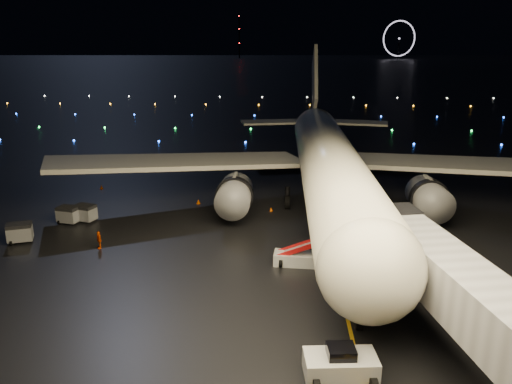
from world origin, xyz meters
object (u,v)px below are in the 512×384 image
(baggage_cart_0, at_px, (85,213))
(baggage_cart_1, at_px, (20,233))
(baggage_cart_2, at_px, (69,215))
(crew_c, at_px, (99,240))
(pushback_tug, at_px, (341,362))
(airliner, at_px, (328,127))
(belt_loader, at_px, (301,247))

(baggage_cart_0, distance_m, baggage_cart_1, 7.12)
(baggage_cart_1, relative_size, baggage_cart_2, 1.03)
(crew_c, distance_m, baggage_cart_2, 8.51)
(crew_c, bearing_deg, pushback_tug, 18.38)
(baggage_cart_0, bearing_deg, pushback_tug, -26.42)
(baggage_cart_1, height_order, baggage_cart_2, baggage_cart_1)
(airliner, bearing_deg, baggage_cart_2, -162.55)
(baggage_cart_0, xyz_separation_m, baggage_cart_1, (-3.86, -5.98, 0.03))
(pushback_tug, relative_size, baggage_cart_1, 1.85)
(airliner, xyz_separation_m, baggage_cart_1, (-29.38, -13.93, -8.00))
(crew_c, distance_m, baggage_cart_1, 8.01)
(pushback_tug, relative_size, belt_loader, 0.61)
(baggage_cart_1, bearing_deg, airliner, 4.53)
(pushback_tug, distance_m, baggage_cart_1, 33.28)
(airliner, height_order, baggage_cart_1, airliner)
(baggage_cart_1, bearing_deg, baggage_cart_0, 36.32)
(pushback_tug, height_order, baggage_cart_2, pushback_tug)
(baggage_cart_0, relative_size, baggage_cart_1, 0.97)
(airliner, relative_size, belt_loader, 9.67)
(pushback_tug, height_order, baggage_cart_0, pushback_tug)
(belt_loader, relative_size, baggage_cart_1, 3.02)
(pushback_tug, bearing_deg, baggage_cart_2, 131.69)
(pushback_tug, bearing_deg, belt_loader, 91.44)
(airliner, xyz_separation_m, belt_loader, (-3.36, -17.48, -7.34))
(pushback_tug, bearing_deg, crew_c, 133.73)
(crew_c, relative_size, baggage_cart_2, 0.79)
(crew_c, bearing_deg, baggage_cart_2, -169.94)
(baggage_cart_0, xyz_separation_m, baggage_cart_2, (-1.48, -0.64, 0.00))
(airliner, relative_size, baggage_cart_1, 29.19)
(pushback_tug, height_order, belt_loader, belt_loader)
(airliner, bearing_deg, belt_loader, -101.10)
(crew_c, bearing_deg, belt_loader, 51.72)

